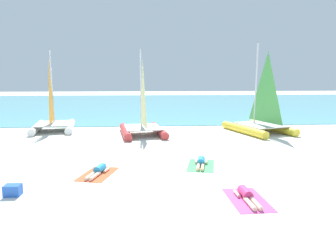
# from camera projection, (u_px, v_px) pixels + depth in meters

# --- Properties ---
(ground_plane) EXTENTS (120.00, 120.00, 0.00)m
(ground_plane) POSITION_uv_depth(u_px,v_px,m) (164.00, 134.00, 19.97)
(ground_plane) COLOR white
(ocean_water) EXTENTS (120.00, 40.00, 0.05)m
(ocean_water) POSITION_uv_depth(u_px,v_px,m) (156.00, 103.00, 42.57)
(ocean_water) COLOR #5BB2C1
(ocean_water) RESTS_ON ground
(sailboat_yellow) EXTENTS (4.20, 5.29, 6.02)m
(sailboat_yellow) POSITION_uv_depth(u_px,v_px,m) (260.00, 120.00, 20.20)
(sailboat_yellow) COLOR yellow
(sailboat_yellow) RESTS_ON ground
(sailboat_red) EXTENTS (3.34, 4.63, 5.56)m
(sailboat_red) POSITION_uv_depth(u_px,v_px,m) (142.00, 122.00, 19.38)
(sailboat_red) COLOR #CC3838
(sailboat_red) RESTS_ON ground
(sailboat_white) EXTENTS (3.53, 4.77, 5.64)m
(sailboat_white) POSITION_uv_depth(u_px,v_px,m) (53.00, 119.00, 20.91)
(sailboat_white) COLOR white
(sailboat_white) RESTS_ON ground
(towel_left) EXTENTS (1.55, 2.12, 0.01)m
(towel_left) POSITION_uv_depth(u_px,v_px,m) (98.00, 174.00, 11.61)
(towel_left) COLOR #EA5933
(towel_left) RESTS_ON ground
(sunbather_left) EXTENTS (0.78, 1.55, 0.30)m
(sunbather_left) POSITION_uv_depth(u_px,v_px,m) (98.00, 170.00, 11.65)
(sunbather_left) COLOR #268CCC
(sunbather_left) RESTS_ON towel_left
(towel_middle) EXTENTS (1.49, 2.09, 0.01)m
(towel_middle) POSITION_uv_depth(u_px,v_px,m) (201.00, 166.00, 12.71)
(towel_middle) COLOR #4CB266
(towel_middle) RESTS_ON ground
(sunbather_middle) EXTENTS (0.73, 1.56, 0.30)m
(sunbather_middle) POSITION_uv_depth(u_px,v_px,m) (201.00, 162.00, 12.76)
(sunbather_middle) COLOR #268CCC
(sunbather_middle) RESTS_ON towel_middle
(towel_right) EXTENTS (1.16, 1.94, 0.01)m
(towel_right) POSITION_uv_depth(u_px,v_px,m) (247.00, 200.00, 9.16)
(towel_right) COLOR #D84C99
(towel_right) RESTS_ON ground
(sunbather_right) EXTENTS (0.55, 1.56, 0.30)m
(sunbather_right) POSITION_uv_depth(u_px,v_px,m) (247.00, 195.00, 9.21)
(sunbather_right) COLOR #D83372
(sunbather_right) RESTS_ON towel_right
(cooler_box) EXTENTS (0.50, 0.36, 0.36)m
(cooler_box) POSITION_uv_depth(u_px,v_px,m) (13.00, 190.00, 9.47)
(cooler_box) COLOR blue
(cooler_box) RESTS_ON ground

